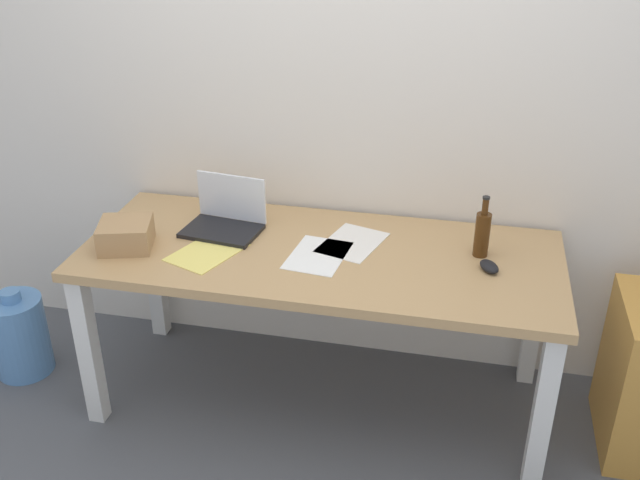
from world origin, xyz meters
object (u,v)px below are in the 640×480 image
at_px(computer_mouse, 489,267).
at_px(laptop_left, 225,219).
at_px(desk, 320,270).
at_px(cardboard_box, 126,235).
at_px(water_cooler_jug, 19,335).
at_px(beer_bottle, 482,233).

bearing_deg(computer_mouse, laptop_left, 145.21).
relative_size(desk, laptop_left, 5.69).
height_order(laptop_left, cardboard_box, laptop_left).
bearing_deg(cardboard_box, water_cooler_jug, 177.33).
distance_m(laptop_left, water_cooler_jug, 1.15).
distance_m(beer_bottle, computer_mouse, 0.15).
relative_size(desk, beer_bottle, 7.58).
xyz_separation_m(beer_bottle, computer_mouse, (0.04, -0.12, -0.08)).
height_order(laptop_left, water_cooler_jug, laptop_left).
distance_m(laptop_left, cardboard_box, 0.41).
xyz_separation_m(desk, cardboard_box, (-0.77, -0.13, 0.14)).
relative_size(laptop_left, water_cooler_jug, 0.78).
relative_size(desk, computer_mouse, 19.18).
relative_size(laptop_left, computer_mouse, 3.37).
height_order(desk, computer_mouse, computer_mouse).
relative_size(beer_bottle, cardboard_box, 1.25).
bearing_deg(cardboard_box, beer_bottle, 9.46).
height_order(laptop_left, computer_mouse, laptop_left).
distance_m(beer_bottle, cardboard_box, 1.42).
height_order(desk, laptop_left, laptop_left).
bearing_deg(water_cooler_jug, cardboard_box, -2.67).
xyz_separation_m(computer_mouse, water_cooler_jug, (-2.06, -0.09, -0.57)).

